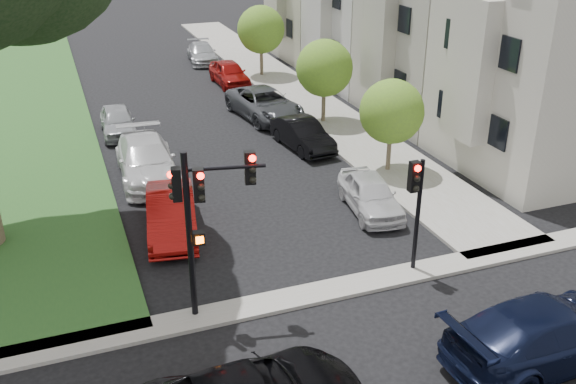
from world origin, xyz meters
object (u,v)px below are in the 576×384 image
object	(u,v)px
car_cross_far	(549,332)
small_tree_c	(261,30)
small_tree_b	(324,68)
traffic_signal_main	(202,205)
traffic_signal_secondary	(416,196)
car_parked_4	(202,53)
car_parked_6	(146,160)
car_parked_1	(303,134)
car_parked_0	(370,194)
car_parked_5	(171,214)
small_tree_a	(392,112)
car_parked_3	(229,73)
car_parked_7	(118,121)
car_parked_2	(265,104)

from	to	relation	value
car_cross_far	small_tree_c	bearing A→B (deg)	-7.27
small_tree_b	traffic_signal_main	size ratio (longest dim) A/B	0.87
traffic_signal_secondary	car_parked_4	world-z (taller)	traffic_signal_secondary
small_tree_b	car_parked_6	bearing A→B (deg)	-157.35
car_parked_6	small_tree_c	bearing A→B (deg)	57.93
small_tree_b	traffic_signal_main	xyz separation A→B (m)	(-9.61, -14.18, 0.53)
small_tree_b	car_parked_1	world-z (taller)	small_tree_b
car_parked_0	car_parked_4	distance (m)	25.16
car_parked_6	car_parked_4	bearing A→B (deg)	72.45
car_parked_1	car_parked_5	size ratio (longest dim) A/B	0.91
car_cross_far	car_parked_6	bearing A→B (deg)	23.52
small_tree_b	car_parked_1	distance (m)	4.42
car_parked_0	car_parked_5	xyz separation A→B (m)	(-7.21, 0.83, 0.07)
small_tree_a	car_parked_3	distance (m)	15.99
car_parked_0	car_parked_4	bearing A→B (deg)	98.41
car_parked_0	car_parked_3	xyz separation A→B (m)	(-0.09, 18.74, 0.06)
car_parked_3	car_parked_7	bearing A→B (deg)	-139.22
car_parked_2	car_parked_5	world-z (taller)	car_parked_2
car_parked_0	car_parked_7	size ratio (longest dim) A/B	1.01
traffic_signal_main	car_parked_5	world-z (taller)	traffic_signal_main
car_parked_3	car_parked_5	size ratio (longest dim) A/B	0.94
small_tree_a	traffic_signal_secondary	size ratio (longest dim) A/B	1.07
car_parked_1	car_parked_2	world-z (taller)	car_parked_2
traffic_signal_main	car_parked_5	xyz separation A→B (m)	(-0.02, 5.03, -2.64)
car_parked_4	small_tree_c	bearing A→B (deg)	-55.72
small_tree_b	car_parked_0	size ratio (longest dim) A/B	1.07
small_tree_a	car_parked_2	bearing A→B (deg)	106.31
car_parked_1	car_parked_6	bearing A→B (deg)	-178.80
car_parked_1	car_parked_3	xyz separation A→B (m)	(-0.16, 11.82, 0.05)
small_tree_a	small_tree_b	distance (m)	6.90
traffic_signal_secondary	car_parked_2	world-z (taller)	traffic_signal_secondary
traffic_signal_main	car_parked_6	distance (m)	10.47
small_tree_c	car_parked_7	distance (m)	13.20
car_parked_3	small_tree_c	bearing A→B (deg)	25.75
small_tree_b	small_tree_c	xyz separation A→B (m)	(0.00, 10.06, 0.13)
small_tree_c	traffic_signal_main	xyz separation A→B (m)	(-9.61, -24.24, 0.40)
traffic_signal_main	traffic_signal_secondary	size ratio (longest dim) A/B	1.32
car_parked_3	car_parked_5	distance (m)	19.28
car_parked_1	car_parked_6	distance (m)	7.36
car_parked_1	car_parked_3	world-z (taller)	car_parked_3
traffic_signal_secondary	car_parked_5	distance (m)	8.39
small_tree_a	car_parked_6	distance (m)	10.24
small_tree_b	small_tree_c	distance (m)	10.07
small_tree_b	car_parked_1	bearing A→B (deg)	-127.75
small_tree_b	car_cross_far	xyz separation A→B (m)	(-2.13, -19.04, -2.03)
small_tree_c	car_cross_far	size ratio (longest dim) A/B	0.79
traffic_signal_secondary	car_parked_6	bearing A→B (deg)	122.28
car_parked_2	car_parked_6	distance (m)	9.20
traffic_signal_secondary	car_parked_5	world-z (taller)	traffic_signal_secondary
car_parked_3	small_tree_b	bearing A→B (deg)	-75.41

